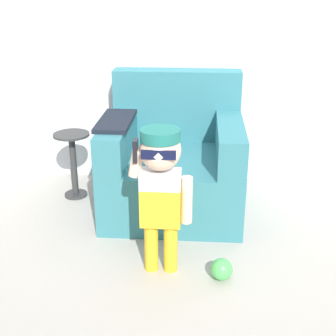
{
  "coord_description": "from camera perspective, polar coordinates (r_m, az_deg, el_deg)",
  "views": [
    {
      "loc": [
        0.06,
        -3.22,
        1.69
      ],
      "look_at": [
        -0.15,
        -0.36,
        0.51
      ],
      "focal_mm": 50.0,
      "sensor_mm": 36.0,
      "label": 1
    }
  ],
  "objects": [
    {
      "name": "wall_back",
      "position": [
        3.94,
        3.52,
        16.63
      ],
      "size": [
        10.0,
        0.05,
        2.6
      ],
      "color": "silver",
      "rests_on": "ground_plane"
    },
    {
      "name": "person_child",
      "position": [
        2.68,
        -0.88,
        -1.44
      ],
      "size": [
        0.37,
        0.28,
        0.91
      ],
      "color": "gold",
      "rests_on": "ground_plane"
    },
    {
      "name": "armchair",
      "position": [
        3.6,
        0.72,
        0.64
      ],
      "size": [
        1.03,
        1.0,
        1.01
      ],
      "color": "teal",
      "rests_on": "ground_plane"
    },
    {
      "name": "ground_plane",
      "position": [
        3.64,
        2.84,
        -5.37
      ],
      "size": [
        10.0,
        10.0,
        0.0
      ],
      "primitive_type": "plane",
      "color": "#ADA89E"
    },
    {
      "name": "side_table",
      "position": [
        3.84,
        -11.49,
        1.07
      ],
      "size": [
        0.29,
        0.29,
        0.54
      ],
      "color": "#333333",
      "rests_on": "ground_plane"
    },
    {
      "name": "toy_ball",
      "position": [
        2.87,
        6.55,
        -12.17
      ],
      "size": [
        0.13,
        0.13,
        0.13
      ],
      "color": "#4CB256",
      "rests_on": "ground_plane"
    }
  ]
}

